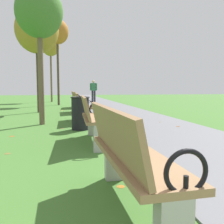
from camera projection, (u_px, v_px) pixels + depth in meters
The scene contains 13 objects.
paved_walkway at pixel (100, 103), 17.21m from camera, with size 2.71×44.00×0.02m, color slate.
park_bench_2 at pixel (128, 155), 2.08m from camera, with size 0.53×1.62×0.90m.
park_bench_3 at pixel (93, 118), 4.75m from camera, with size 0.52×1.61×0.90m.
park_bench_4 at pixel (82, 106), 7.73m from camera, with size 0.48×1.60×0.90m.
park_bench_5 at pixel (78, 101), 10.56m from camera, with size 0.54×1.62×0.90m.
park_bench_6 at pixel (75, 99), 13.17m from camera, with size 0.51×1.61×0.90m.
tree_2 at pixel (39, 13), 6.87m from camera, with size 1.32×1.32×3.91m.
tree_3 at pixel (37, 30), 10.42m from camera, with size 1.82×1.82×4.53m.
tree_4 at pixel (57, 33), 14.98m from camera, with size 1.36×1.36×5.23m.
tree_5 at pixel (51, 47), 18.50m from camera, with size 1.29×1.29×4.88m.
pedestrian_walking at pixel (94, 90), 18.17m from camera, with size 0.52×0.28×1.62m.
trash_bin at pixel (80, 113), 6.23m from camera, with size 0.48×0.48×0.84m.
scattered_leaves at pixel (117, 146), 4.48m from camera, with size 4.75×15.44×0.02m.
Camera 1 is at (-1.01, 0.96, 1.05)m, focal length 39.47 mm.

